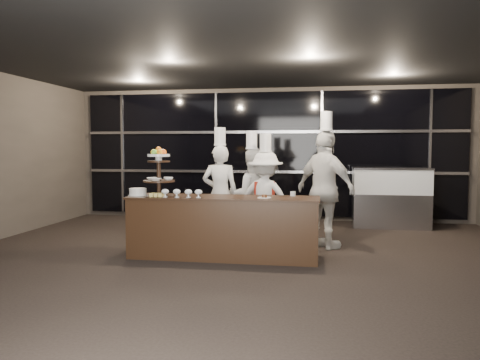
% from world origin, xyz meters
% --- Properties ---
extents(room, '(10.00, 10.00, 10.00)m').
position_xyz_m(room, '(0.00, 0.00, 1.50)').
color(room, black).
rests_on(room, ground).
extents(window_wall, '(8.60, 0.10, 2.80)m').
position_xyz_m(window_wall, '(0.00, 4.94, 1.50)').
color(window_wall, black).
rests_on(window_wall, ground).
extents(buffet_counter, '(2.84, 0.74, 0.92)m').
position_xyz_m(buffet_counter, '(-0.25, 1.11, 0.47)').
color(buffet_counter, black).
rests_on(buffet_counter, ground).
extents(display_stand, '(0.48, 0.48, 0.74)m').
position_xyz_m(display_stand, '(-1.25, 1.11, 1.34)').
color(display_stand, black).
rests_on(display_stand, buffet_counter).
extents(compotes, '(0.61, 0.11, 0.12)m').
position_xyz_m(compotes, '(-0.83, 0.89, 1.00)').
color(compotes, silver).
rests_on(compotes, buffet_counter).
extents(layer_cake, '(0.30, 0.30, 0.11)m').
position_xyz_m(layer_cake, '(-1.57, 1.06, 0.97)').
color(layer_cake, white).
rests_on(layer_cake, buffet_counter).
extents(pastry_squares, '(0.20, 0.13, 0.05)m').
position_xyz_m(pastry_squares, '(-1.23, 0.94, 0.95)').
color(pastry_squares, '#E1CE6E').
rests_on(pastry_squares, buffet_counter).
extents(small_plate, '(0.20, 0.20, 0.05)m').
position_xyz_m(small_plate, '(0.37, 1.01, 0.94)').
color(small_plate, white).
rests_on(small_plate, buffet_counter).
extents(chef_cup, '(0.08, 0.08, 0.07)m').
position_xyz_m(chef_cup, '(0.76, 1.36, 0.96)').
color(chef_cup, white).
rests_on(chef_cup, buffet_counter).
extents(display_case, '(1.54, 0.67, 1.24)m').
position_xyz_m(display_case, '(2.62, 4.30, 0.69)').
color(display_case, '#A5A5AA').
rests_on(display_case, ground).
extents(chef_a, '(0.63, 0.43, 1.99)m').
position_xyz_m(chef_a, '(-0.53, 2.19, 0.87)').
color(chef_a, silver).
rests_on(chef_a, ground).
extents(chef_b, '(0.93, 0.80, 1.93)m').
position_xyz_m(chef_b, '(-0.01, 2.36, 0.83)').
color(chef_b, white).
rests_on(chef_b, ground).
extents(chef_c, '(1.09, 0.72, 1.88)m').
position_xyz_m(chef_c, '(0.26, 2.10, 0.80)').
color(chef_c, silver).
rests_on(chef_c, ground).
extents(chef_d, '(1.17, 1.09, 2.23)m').
position_xyz_m(chef_d, '(1.25, 2.04, 0.98)').
color(chef_d, silver).
rests_on(chef_d, ground).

